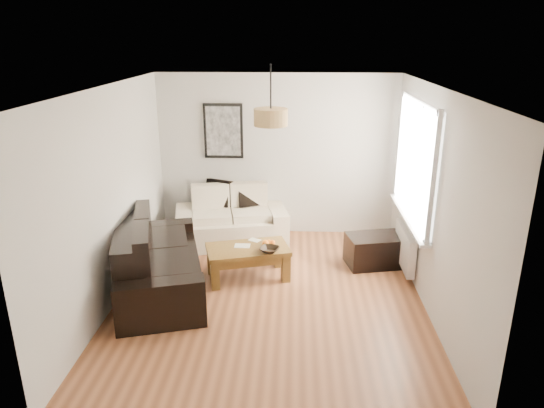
{
  "coord_description": "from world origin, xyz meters",
  "views": [
    {
      "loc": [
        0.29,
        -5.45,
        3.14
      ],
      "look_at": [
        0.0,
        0.6,
        1.05
      ],
      "focal_mm": 32.39,
      "sensor_mm": 36.0,
      "label": 1
    }
  ],
  "objects_px": {
    "loveseat_cream": "(231,216)",
    "coffee_table": "(248,262)",
    "sofa_leather": "(159,258)",
    "ottoman": "(374,250)"
  },
  "relations": [
    {
      "from": "loveseat_cream",
      "to": "coffee_table",
      "type": "xyz_separation_m",
      "value": [
        0.38,
        -1.23,
        -0.2
      ]
    },
    {
      "from": "sofa_leather",
      "to": "ottoman",
      "type": "distance_m",
      "value": 3.02
    },
    {
      "from": "loveseat_cream",
      "to": "sofa_leather",
      "type": "height_order",
      "value": "sofa_leather"
    },
    {
      "from": "sofa_leather",
      "to": "ottoman",
      "type": "relative_size",
      "value": 2.65
    },
    {
      "from": "ottoman",
      "to": "coffee_table",
      "type": "bearing_deg",
      "value": -164.92
    },
    {
      "from": "sofa_leather",
      "to": "ottoman",
      "type": "xyz_separation_m",
      "value": [
        2.88,
        0.87,
        -0.22
      ]
    },
    {
      "from": "ottoman",
      "to": "loveseat_cream",
      "type": "bearing_deg",
      "value": 160.89
    },
    {
      "from": "loveseat_cream",
      "to": "coffee_table",
      "type": "distance_m",
      "value": 1.3
    },
    {
      "from": "loveseat_cream",
      "to": "sofa_leather",
      "type": "bearing_deg",
      "value": -126.18
    },
    {
      "from": "loveseat_cream",
      "to": "sofa_leather",
      "type": "relative_size",
      "value": 0.83
    }
  ]
}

